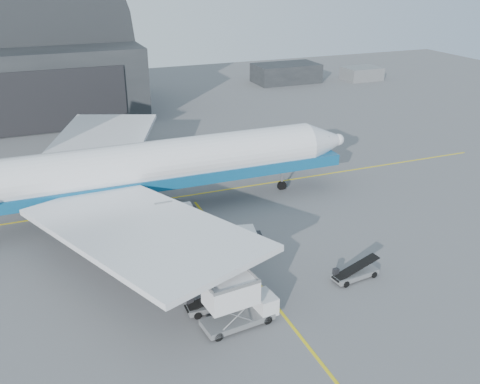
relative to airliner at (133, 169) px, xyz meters
name	(u,v)px	position (x,y,z in m)	size (l,w,h in m)	color
ground	(261,286)	(6.51, -17.71, -4.92)	(200.00, 200.00, 0.00)	#565659
taxi_lines	(211,222)	(6.51, -5.04, -4.91)	(80.00, 42.12, 0.02)	gold
distant_bldg_a	(286,82)	(44.51, 54.29, -4.92)	(14.00, 8.00, 4.00)	black
distant_bldg_b	(361,80)	(61.51, 50.29, -4.92)	(8.00, 6.00, 2.80)	slate
airliner	(133,169)	(0.00, 0.00, 0.00)	(50.06, 48.54, 17.57)	white
catering_truck	(237,303)	(2.81, -21.74, -2.97)	(5.79, 2.69, 3.85)	slate
pushback_tug	(241,241)	(7.37, -11.27, -4.16)	(4.75, 3.33, 2.01)	black
belt_loader_a	(214,303)	(1.90, -19.26, -4.38)	(4.60, 1.66, 1.75)	slate
belt_loader_b	(355,273)	(14.27, -19.59, -4.40)	(4.44, 1.95, 1.66)	slate
traffic_cone	(216,279)	(3.30, -15.69, -4.70)	(0.32, 0.32, 0.46)	#F84D07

